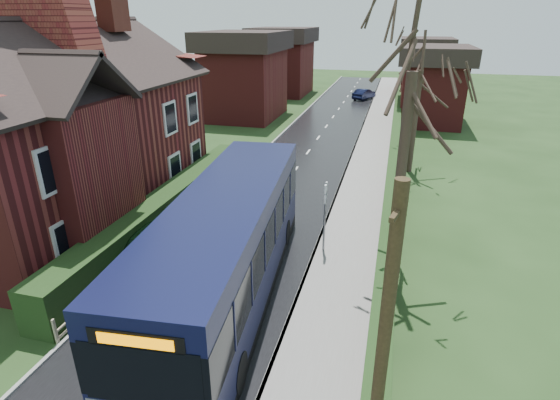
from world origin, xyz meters
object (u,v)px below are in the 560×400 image
(bus, at_px, (228,248))
(telegraph_pole, at_px, (382,360))
(car_green, at_px, (146,251))
(brick_house, at_px, (57,125))
(bus_stop_sign, at_px, (325,208))
(car_silver, at_px, (218,207))

(bus, height_order, telegraph_pole, telegraph_pole)
(car_green, bearing_deg, brick_house, 127.98)
(brick_house, distance_m, bus_stop_sign, 12.35)
(car_green, distance_m, telegraph_pole, 11.20)
(bus_stop_sign, bearing_deg, bus, -127.21)
(car_silver, bearing_deg, bus_stop_sign, -14.66)
(brick_house, xyz_separation_m, bus_stop_sign, (12.10, -0.53, -2.39))
(brick_house, bearing_deg, bus, -23.93)
(telegraph_pole, bearing_deg, bus, 145.75)
(bus, xyz_separation_m, car_silver, (-2.60, 5.39, -1.13))
(telegraph_pole, bearing_deg, brick_house, 159.79)
(brick_house, distance_m, bus, 10.74)
(car_green, relative_size, bus_stop_sign, 1.56)
(bus, bearing_deg, brick_house, 150.80)
(bus, bearing_deg, car_silver, 110.52)
(bus, relative_size, bus_stop_sign, 4.12)
(brick_house, xyz_separation_m, car_green, (5.83, -3.26, -3.69))
(car_silver, height_order, telegraph_pole, telegraph_pole)
(telegraph_pole, bearing_deg, car_green, 156.87)
(bus_stop_sign, bearing_deg, car_green, -159.00)
(car_green, xyz_separation_m, telegraph_pole, (8.70, -6.52, 2.68))
(brick_house, height_order, bus, brick_house)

